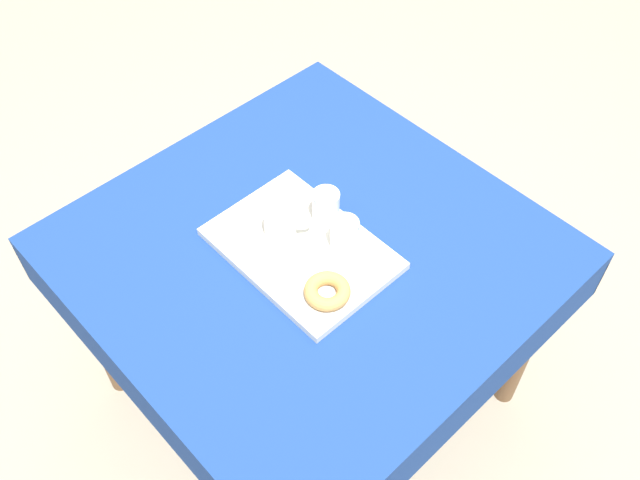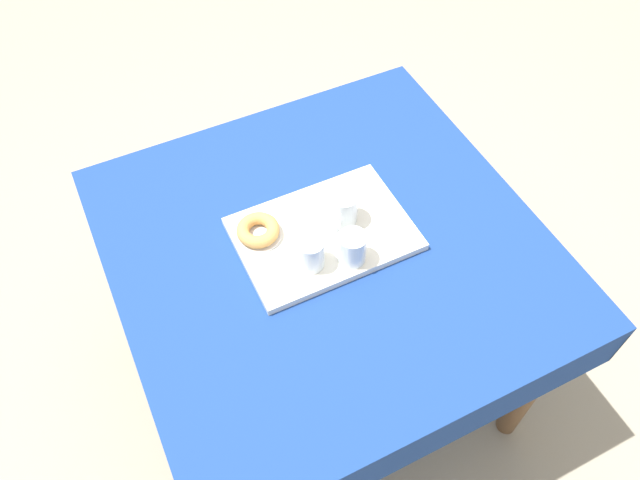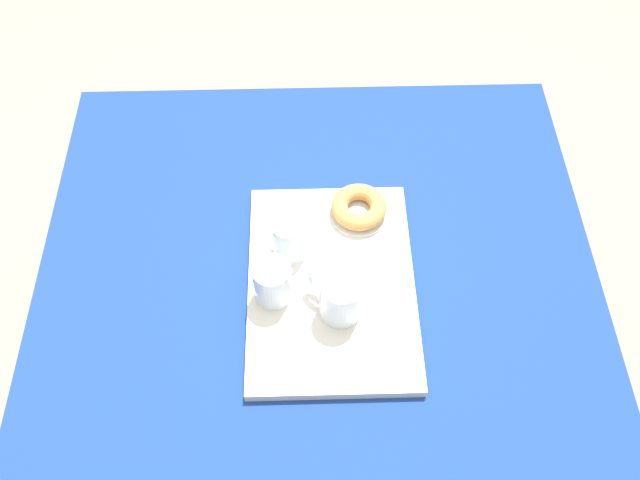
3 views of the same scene
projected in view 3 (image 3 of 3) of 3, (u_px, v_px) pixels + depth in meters
ground_plane at (319, 422)px, 1.94m from camera, size 6.00×6.00×0.00m
dining_table at (318, 312)px, 1.40m from camera, size 1.10×1.10×0.76m
serving_tray at (331, 283)px, 1.31m from camera, size 0.45×0.32×0.02m
tea_mug_left at (340, 298)px, 1.23m from camera, size 0.10×0.10×0.10m
water_glass_near at (290, 238)px, 1.30m from camera, size 0.07×0.07×0.09m
water_glass_far at (273, 284)px, 1.25m from camera, size 0.07×0.07×0.09m
donut_plate_left at (358, 213)px, 1.38m from camera, size 0.12×0.12×0.01m
sugar_donut_left at (359, 207)px, 1.37m from camera, size 0.11×0.11×0.03m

